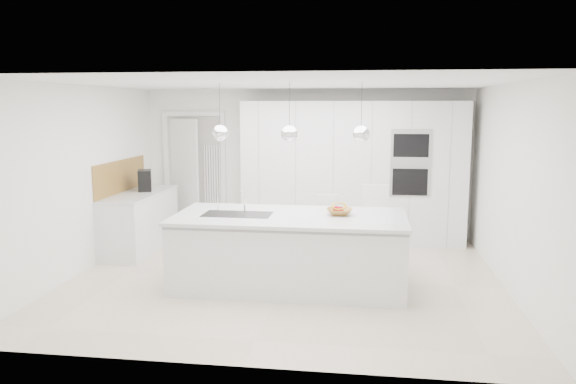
# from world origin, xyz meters

# --- Properties ---
(floor) EXTENTS (5.50, 5.50, 0.00)m
(floor) POSITION_xyz_m (0.00, 0.00, 0.00)
(floor) COLOR beige
(floor) RESTS_ON ground
(wall_back) EXTENTS (5.50, 0.00, 5.50)m
(wall_back) POSITION_xyz_m (0.00, 2.50, 1.25)
(wall_back) COLOR white
(wall_back) RESTS_ON ground
(wall_left) EXTENTS (0.00, 5.00, 5.00)m
(wall_left) POSITION_xyz_m (-2.75, 0.00, 1.25)
(wall_left) COLOR white
(wall_left) RESTS_ON ground
(ceiling) EXTENTS (5.50, 5.50, 0.00)m
(ceiling) POSITION_xyz_m (0.00, 0.00, 2.50)
(ceiling) COLOR white
(ceiling) RESTS_ON wall_back
(tall_cabinets) EXTENTS (3.60, 0.60, 2.30)m
(tall_cabinets) POSITION_xyz_m (0.80, 2.20, 1.15)
(tall_cabinets) COLOR white
(tall_cabinets) RESTS_ON floor
(oven_stack) EXTENTS (0.62, 0.04, 1.05)m
(oven_stack) POSITION_xyz_m (1.70, 1.89, 1.35)
(oven_stack) COLOR #A5A5A8
(oven_stack) RESTS_ON tall_cabinets
(doorway_frame) EXTENTS (1.11, 0.08, 2.13)m
(doorway_frame) POSITION_xyz_m (-1.95, 2.47, 1.02)
(doorway_frame) COLOR white
(doorway_frame) RESTS_ON floor
(hallway_door) EXTENTS (0.76, 0.38, 2.00)m
(hallway_door) POSITION_xyz_m (-2.20, 2.42, 1.00)
(hallway_door) COLOR white
(hallway_door) RESTS_ON floor
(radiator) EXTENTS (0.32, 0.04, 1.40)m
(radiator) POSITION_xyz_m (-1.63, 2.46, 0.85)
(radiator) COLOR white
(radiator) RESTS_ON floor
(left_base_cabinets) EXTENTS (0.60, 1.80, 0.86)m
(left_base_cabinets) POSITION_xyz_m (-2.45, 1.20, 0.43)
(left_base_cabinets) COLOR white
(left_base_cabinets) RESTS_ON floor
(left_worktop) EXTENTS (0.62, 1.82, 0.04)m
(left_worktop) POSITION_xyz_m (-2.45, 1.20, 0.88)
(left_worktop) COLOR silver
(left_worktop) RESTS_ON left_base_cabinets
(oak_backsplash) EXTENTS (0.02, 1.80, 0.50)m
(oak_backsplash) POSITION_xyz_m (-2.74, 1.20, 1.15)
(oak_backsplash) COLOR #A27638
(oak_backsplash) RESTS_ON wall_left
(island_base) EXTENTS (2.80, 1.20, 0.86)m
(island_base) POSITION_xyz_m (0.10, -0.30, 0.43)
(island_base) COLOR white
(island_base) RESTS_ON floor
(island_worktop) EXTENTS (2.84, 1.40, 0.04)m
(island_worktop) POSITION_xyz_m (0.10, -0.25, 0.88)
(island_worktop) COLOR silver
(island_worktop) RESTS_ON island_base
(island_sink) EXTENTS (0.84, 0.44, 0.18)m
(island_sink) POSITION_xyz_m (-0.55, -0.30, 0.82)
(island_sink) COLOR #3F3F42
(island_sink) RESTS_ON island_worktop
(island_tap) EXTENTS (0.02, 0.02, 0.30)m
(island_tap) POSITION_xyz_m (-0.50, -0.10, 1.05)
(island_tap) COLOR white
(island_tap) RESTS_ON island_worktop
(pendant_left) EXTENTS (0.20, 0.20, 0.20)m
(pendant_left) POSITION_xyz_m (-0.75, -0.30, 1.90)
(pendant_left) COLOR white
(pendant_left) RESTS_ON ceiling
(pendant_mid) EXTENTS (0.20, 0.20, 0.20)m
(pendant_mid) POSITION_xyz_m (0.10, -0.30, 1.90)
(pendant_mid) COLOR white
(pendant_mid) RESTS_ON ceiling
(pendant_right) EXTENTS (0.20, 0.20, 0.20)m
(pendant_right) POSITION_xyz_m (0.95, -0.30, 1.90)
(pendant_right) COLOR white
(pendant_right) RESTS_ON ceiling
(fruit_bowl) EXTENTS (0.35, 0.35, 0.08)m
(fruit_bowl) POSITION_xyz_m (0.70, -0.16, 0.94)
(fruit_bowl) COLOR #A27638
(fruit_bowl) RESTS_ON island_worktop
(espresso_machine) EXTENTS (0.29, 0.36, 0.33)m
(espresso_machine) POSITION_xyz_m (-2.43, 1.39, 1.07)
(espresso_machine) COLOR black
(espresso_machine) RESTS_ON left_worktop
(bar_stool_left) EXTENTS (0.42, 0.52, 1.00)m
(bar_stool_left) POSITION_xyz_m (0.49, 0.64, 0.50)
(bar_stool_left) COLOR white
(bar_stool_left) RESTS_ON floor
(bar_stool_right) EXTENTS (0.42, 0.55, 1.14)m
(bar_stool_right) POSITION_xyz_m (1.16, 0.68, 0.57)
(bar_stool_right) COLOR white
(bar_stool_right) RESTS_ON floor
(apple_a) EXTENTS (0.07, 0.07, 0.07)m
(apple_a) POSITION_xyz_m (0.66, -0.12, 0.97)
(apple_a) COLOR #AE000F
(apple_a) RESTS_ON fruit_bowl
(apple_b) EXTENTS (0.07, 0.07, 0.07)m
(apple_b) POSITION_xyz_m (0.69, -0.14, 0.97)
(apple_b) COLOR #AE000F
(apple_b) RESTS_ON fruit_bowl
(apple_c) EXTENTS (0.07, 0.07, 0.07)m
(apple_c) POSITION_xyz_m (0.72, -0.14, 0.96)
(apple_c) COLOR #AE000F
(apple_c) RESTS_ON fruit_bowl
(banana_bunch) EXTENTS (0.22, 0.16, 0.20)m
(banana_bunch) POSITION_xyz_m (0.70, -0.16, 1.01)
(banana_bunch) COLOR yellow
(banana_bunch) RESTS_ON fruit_bowl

